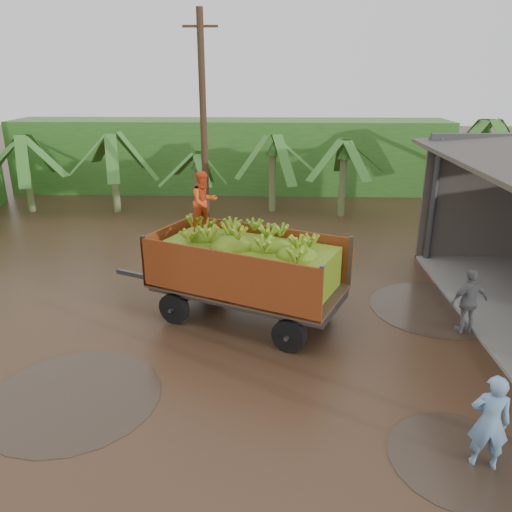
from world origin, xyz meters
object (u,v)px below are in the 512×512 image
at_px(banana_trailer, 246,267).
at_px(man_grey, 469,301).
at_px(utility_pole, 204,128).
at_px(man_blue, 490,422).

relative_size(banana_trailer, man_grey, 3.95).
bearing_deg(utility_pole, man_grey, -46.09).
distance_m(banana_trailer, man_grey, 5.32).
relative_size(banana_trailer, utility_pole, 0.81).
relative_size(banana_trailer, man_blue, 3.85).
bearing_deg(man_grey, man_blue, 58.46).
relative_size(man_grey, utility_pole, 0.20).
bearing_deg(utility_pole, banana_trailer, -74.97).
height_order(banana_trailer, man_blue, banana_trailer).
xyz_separation_m(banana_trailer, man_blue, (3.97, -4.89, -0.58)).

